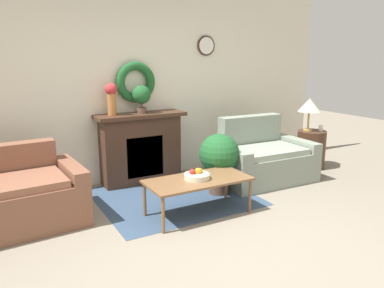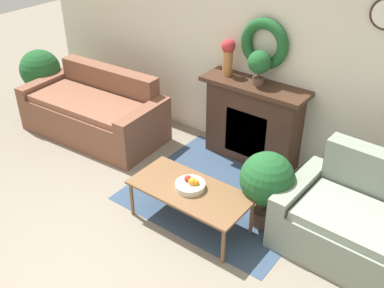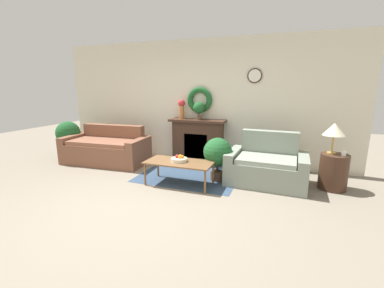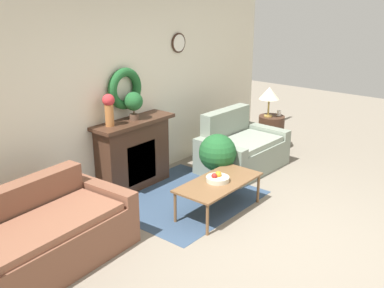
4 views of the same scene
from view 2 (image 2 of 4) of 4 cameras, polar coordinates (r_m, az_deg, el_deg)
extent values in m
plane|color=gray|center=(4.13, -11.70, -16.07)|extent=(16.00, 16.00, 0.00)
cube|color=#334760|center=(4.93, 4.09, -6.16)|extent=(1.88, 1.67, 0.01)
cube|color=beige|center=(5.13, 8.79, 12.33)|extent=(6.80, 0.06, 2.70)
torus|color=#1E5628|center=(5.00, 9.15, 12.43)|extent=(0.57, 0.12, 0.57)
cube|color=#42281C|center=(5.29, 7.75, 2.55)|extent=(1.10, 0.34, 0.94)
cube|color=black|center=(5.20, 6.81, 1.22)|extent=(0.53, 0.02, 0.56)
cube|color=orange|center=(5.23, 6.72, 0.52)|extent=(0.42, 0.01, 0.31)
cube|color=#42281C|center=(5.04, 7.94, 7.31)|extent=(1.24, 0.41, 0.05)
cube|color=brown|center=(5.94, -12.98, 2.79)|extent=(1.55, 0.79, 0.46)
cube|color=brown|center=(6.14, -10.25, 5.99)|extent=(1.52, 0.29, 0.82)
cube|color=brown|center=(6.55, -17.67, 5.56)|extent=(0.23, 0.90, 0.60)
cube|color=brown|center=(5.46, -6.09, 1.58)|extent=(0.23, 0.90, 0.60)
cube|color=brown|center=(5.82, -13.29, 5.11)|extent=(1.48, 0.73, 0.08)
cube|color=gray|center=(4.29, 19.57, -11.53)|extent=(1.04, 0.74, 0.42)
cube|color=gray|center=(4.49, 22.26, -6.03)|extent=(1.02, 0.23, 0.90)
cube|color=gray|center=(4.46, 13.21, -7.24)|extent=(0.20, 0.90, 0.56)
cube|color=gray|center=(4.13, 20.18, -8.99)|extent=(1.00, 0.68, 0.08)
cube|color=brown|center=(4.28, -0.24, -5.91)|extent=(1.18, 0.57, 0.03)
cylinder|color=brown|center=(4.56, -7.65, -6.90)|extent=(0.04, 0.04, 0.39)
cylinder|color=brown|center=(4.03, 3.97, -12.80)|extent=(0.04, 0.04, 0.39)
cylinder|color=brown|center=(4.84, -3.67, -4.08)|extent=(0.04, 0.04, 0.39)
cylinder|color=brown|center=(4.35, 7.58, -9.13)|extent=(0.04, 0.04, 0.39)
cylinder|color=beige|center=(4.27, -0.24, -5.33)|extent=(0.29, 0.29, 0.06)
sphere|color=#B2231E|center=(4.28, -0.53, -4.45)|extent=(0.07, 0.07, 0.07)
sphere|color=orange|center=(4.23, 0.04, -4.81)|extent=(0.08, 0.08, 0.08)
sphere|color=orange|center=(4.23, 0.51, -4.91)|extent=(0.07, 0.07, 0.07)
cylinder|color=#AD6B38|center=(5.19, 4.55, 10.22)|extent=(0.11, 0.11, 0.28)
sphere|color=#B72D33|center=(5.12, 4.64, 12.33)|extent=(0.16, 0.16, 0.16)
cylinder|color=brown|center=(5.02, 8.37, 7.94)|extent=(0.13, 0.13, 0.08)
cylinder|color=#4C3823|center=(4.99, 8.43, 8.71)|extent=(0.02, 0.02, 0.07)
sphere|color=#1E5628|center=(4.94, 8.56, 10.24)|extent=(0.25, 0.25, 0.25)
cylinder|color=brown|center=(6.94, -18.03, 5.16)|extent=(0.26, 0.26, 0.21)
cylinder|color=#4C3823|center=(6.86, -18.27, 6.51)|extent=(0.04, 0.04, 0.15)
sphere|color=#1E5628|center=(6.74, -18.72, 8.94)|extent=(0.56, 0.56, 0.56)
cylinder|color=brown|center=(4.55, 9.02, -8.97)|extent=(0.25, 0.25, 0.17)
cylinder|color=#4C3823|center=(4.45, 9.19, -7.44)|extent=(0.04, 0.04, 0.14)
sphere|color=#1E5628|center=(4.27, 9.52, -4.38)|extent=(0.52, 0.52, 0.52)
camera|label=1|loc=(4.32, -58.63, -1.24)|focal=35.00mm
camera|label=3|loc=(1.86, -87.80, -55.29)|focal=24.00mm
camera|label=4|loc=(6.24, -58.16, 14.29)|focal=42.00mm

